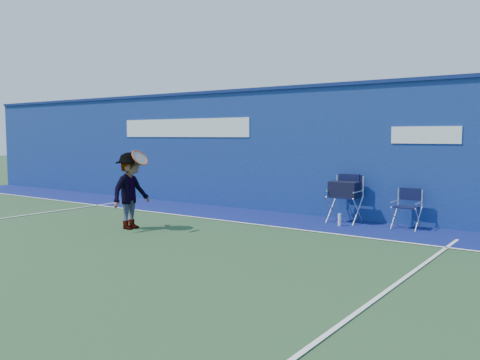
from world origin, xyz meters
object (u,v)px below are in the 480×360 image
Objects in this scene: directors_chair_left at (345,202)px; directors_chair_right at (406,216)px; tennis_player at (131,191)px; water_bottle at (340,220)px.

directors_chair_right is (1.34, 0.02, -0.19)m from directors_chair_left.
tennis_player is at bearing -144.74° from directors_chair_right.
directors_chair_right reaches higher than water_bottle.
directors_chair_left reaches higher than water_bottle.
directors_chair_right is 0.50× the size of tennis_player.
directors_chair_left is 3.92× the size of water_bottle.
directors_chair_left is 0.59m from water_bottle.
water_bottle is at bearing 39.22° from tennis_player.
directors_chair_right is at bearing 22.37° from water_bottle.
directors_chair_right is 1.34m from water_bottle.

